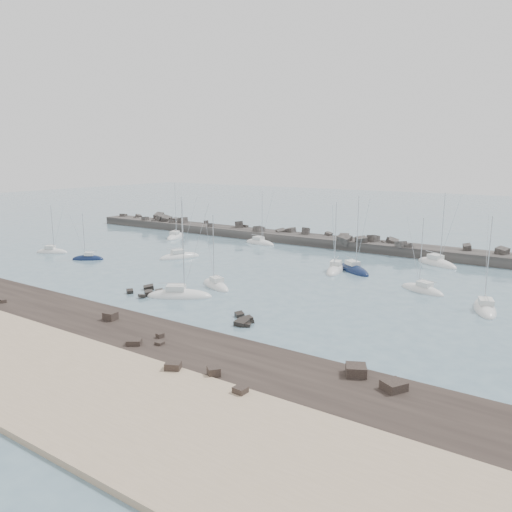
{
  "coord_description": "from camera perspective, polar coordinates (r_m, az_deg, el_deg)",
  "views": [
    {
      "loc": [
        45.31,
        -54.72,
        18.5
      ],
      "look_at": [
        0.17,
        12.0,
        2.14
      ],
      "focal_mm": 35.0,
      "sensor_mm": 36.0,
      "label": 1
    }
  ],
  "objects": [
    {
      "name": "sailboat_7",
      "position": [
        67.12,
        -8.76,
        -4.54
      ],
      "size": [
        8.82,
        6.88,
        13.71
      ],
      "color": "white",
      "rests_on": "ground"
    },
    {
      "name": "sailboat_9",
      "position": [
        72.78,
        18.47,
        -3.75
      ],
      "size": [
        7.2,
        4.55,
        11.02
      ],
      "color": "white",
      "rests_on": "ground"
    },
    {
      "name": "breakwater",
      "position": [
        108.24,
        4.4,
        1.78
      ],
      "size": [
        115.0,
        7.68,
        5.12
      ],
      "color": "#2F2C2A",
      "rests_on": "ground"
    },
    {
      "name": "rock_cluster_far",
      "position": [
        56.26,
        -1.36,
        -7.69
      ],
      "size": [
        3.88,
        3.73,
        1.38
      ],
      "color": "black",
      "rests_on": "ground"
    },
    {
      "name": "sailboat_4",
      "position": [
        105.78,
        0.44,
        1.48
      ],
      "size": [
        7.9,
        3.4,
        12.13
      ],
      "color": "white",
      "rests_on": "ground"
    },
    {
      "name": "sailboat_14",
      "position": [
        91.14,
        19.95,
        -0.84
      ],
      "size": [
        8.62,
        6.46,
        13.41
      ],
      "color": "white",
      "rests_on": "ground"
    },
    {
      "name": "rock_shelf",
      "position": [
        58.79,
        -19.11,
        -7.51
      ],
      "size": [
        140.0,
        12.0,
        1.78
      ],
      "color": "black",
      "rests_on": "ground"
    },
    {
      "name": "rock_cluster_near",
      "position": [
        70.16,
        -12.07,
        -4.03
      ],
      "size": [
        4.51,
        5.07,
        1.62
      ],
      "color": "black",
      "rests_on": "ground"
    },
    {
      "name": "sailboat_1",
      "position": [
        115.2,
        -9.2,
        2.15
      ],
      "size": [
        5.8,
        8.88,
        13.4
      ],
      "color": "white",
      "rests_on": "ground"
    },
    {
      "name": "sailboat_6",
      "position": [
        81.73,
        9.03,
        -1.64
      ],
      "size": [
        4.06,
        7.94,
        12.23
      ],
      "color": "white",
      "rests_on": "ground"
    },
    {
      "name": "sailboat_2",
      "position": [
        94.7,
        -18.65,
        -0.32
      ],
      "size": [
        5.61,
        4.63,
        9.12
      ],
      "color": "#0E1B3D",
      "rests_on": "ground"
    },
    {
      "name": "sailboat_0",
      "position": [
        103.64,
        -22.3,
        0.4
      ],
      "size": [
        6.34,
        4.67,
        9.99
      ],
      "color": "white",
      "rests_on": "ground"
    },
    {
      "name": "sailboat_5",
      "position": [
        71.61,
        -4.62,
        -3.42
      ],
      "size": [
        7.22,
        4.98,
        11.16
      ],
      "color": "white",
      "rests_on": "ground"
    },
    {
      "name": "sailboat_3",
      "position": [
        92.21,
        -8.72,
        -0.14
      ],
      "size": [
        5.59,
        7.88,
        12.19
      ],
      "color": "white",
      "rests_on": "ground"
    },
    {
      "name": "ground",
      "position": [
        73.42,
        -5.38,
        -3.17
      ],
      "size": [
        400.0,
        400.0,
        0.0
      ],
      "primitive_type": "plane",
      "color": "slate",
      "rests_on": "ground"
    },
    {
      "name": "sailboat_10",
      "position": [
        66.92,
        24.68,
        -5.53
      ],
      "size": [
        4.65,
        8.17,
        12.39
      ],
      "color": "white",
      "rests_on": "ground"
    },
    {
      "name": "sailboat_8",
      "position": [
        82.44,
        11.1,
        -1.61
      ],
      "size": [
        8.21,
        7.15,
        13.25
      ],
      "color": "#0E1B3D",
      "rests_on": "ground"
    }
  ]
}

